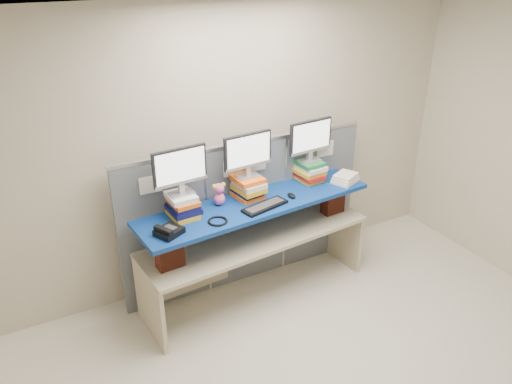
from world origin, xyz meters
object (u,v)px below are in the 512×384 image
keyboard (265,206)px  monitor_left (180,169)px  desk (256,247)px  monitor_center (248,153)px  blue_board (256,204)px  monitor_right (310,138)px  desk_phone (168,231)px

keyboard → monitor_left: bearing=151.6°
desk → monitor_center: (-0.02, 0.12, 0.94)m
monitor_center → blue_board: bearing=-84.4°
desk → blue_board: size_ratio=1.02×
desk → monitor_right: 1.18m
desk → monitor_center: size_ratio=4.79×
desk → monitor_left: (-0.69, 0.06, 0.94)m
monitor_right → desk_phone: size_ratio=1.84×
monitor_center → monitor_right: 0.72m
monitor_center → desk: bearing=-84.4°
desk → desk_phone: bearing=-173.4°
monitor_center → monitor_right: (0.72, 0.06, -0.00)m
desk → monitor_left: monitor_left is taller
blue_board → monitor_right: bearing=9.5°
desk → keyboard: (0.02, -0.14, 0.50)m
monitor_center → desk_phone: size_ratio=1.84×
blue_board → desk_phone: desk_phone is taller
monitor_center → desk_phone: 1.03m
desk_phone → desk: bearing=-15.7°
keyboard → desk: bearing=84.3°
blue_board → keyboard: bearing=-87.7°
monitor_right → desk_phone: 1.70m
desk → monitor_left: 1.17m
monitor_right → desk: bearing=-170.5°
desk → desk_phone: (-0.91, -0.19, 0.52)m
monitor_right → monitor_left: bearing=180.0°
blue_board → desk_phone: (-0.91, -0.19, 0.05)m
monitor_left → monitor_right: monitor_left is taller
monitor_right → blue_board: bearing=-170.5°
keyboard → desk_phone: desk_phone is taller
monitor_left → monitor_right: 1.39m
monitor_left → desk_phone: 0.53m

